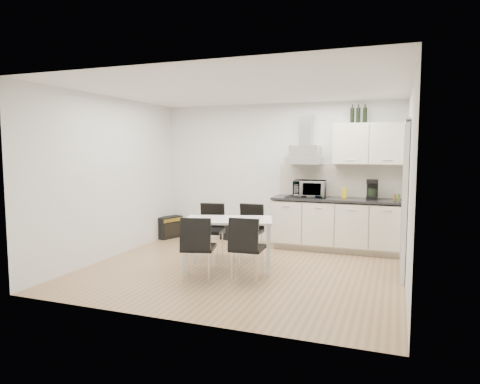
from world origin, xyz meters
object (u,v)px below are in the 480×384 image
(kitchenette, at_px, (340,203))
(guitar_amp, at_px, (170,227))
(chair_far_left, at_px, (210,232))
(chair_near_left, at_px, (199,248))
(chair_far_right, at_px, (248,232))
(floor_speaker, at_px, (226,232))
(chair_near_right, at_px, (248,249))
(dining_table, at_px, (228,225))

(kitchenette, relative_size, guitar_amp, 4.53)
(kitchenette, relative_size, chair_far_left, 2.86)
(chair_far_left, relative_size, chair_near_left, 1.00)
(kitchenette, relative_size, chair_far_right, 2.86)
(chair_far_right, bearing_deg, guitar_amp, -27.16)
(chair_far_right, bearing_deg, floor_speaker, -54.56)
(chair_far_left, xyz_separation_m, chair_far_right, (0.60, 0.14, 0.00))
(chair_near_right, distance_m, floor_speaker, 2.72)
(dining_table, bearing_deg, guitar_amp, 121.80)
(chair_far_left, distance_m, chair_far_right, 0.62)
(chair_far_right, xyz_separation_m, guitar_amp, (-2.03, 1.07, -0.22))
(dining_table, height_order, chair_far_left, chair_far_left)
(chair_near_left, xyz_separation_m, guitar_amp, (-1.77, 2.33, -0.22))
(dining_table, xyz_separation_m, chair_near_left, (-0.17, -0.64, -0.22))
(chair_far_left, bearing_deg, dining_table, 128.11)
(kitchenette, distance_m, chair_far_right, 1.77)
(chair_far_left, bearing_deg, chair_far_right, -175.73)
(dining_table, height_order, chair_near_right, chair_near_right)
(kitchenette, relative_size, dining_table, 1.77)
(chair_near_left, bearing_deg, floor_speaker, 90.10)
(dining_table, bearing_deg, chair_far_right, 65.14)
(guitar_amp, bearing_deg, chair_far_right, -7.16)
(dining_table, xyz_separation_m, floor_speaker, (-0.83, 1.94, -0.50))
(kitchenette, bearing_deg, chair_near_left, -122.52)
(chair_far_left, height_order, guitar_amp, chair_far_left)
(guitar_amp, distance_m, floor_speaker, 1.14)
(chair_far_left, height_order, floor_speaker, chair_far_left)
(chair_far_left, xyz_separation_m, chair_near_right, (0.97, -0.93, 0.00))
(kitchenette, xyz_separation_m, guitar_amp, (-3.31, -0.08, -0.62))
(chair_near_left, bearing_deg, guitar_amp, 112.95)
(guitar_amp, bearing_deg, chair_near_left, -32.24)
(kitchenette, distance_m, chair_near_right, 2.43)
(chair_far_right, height_order, floor_speaker, chair_far_right)
(kitchenette, height_order, chair_near_right, kitchenette)
(chair_far_left, distance_m, chair_near_right, 1.34)
(kitchenette, bearing_deg, chair_far_left, -145.61)
(floor_speaker, bearing_deg, kitchenette, 6.22)
(dining_table, distance_m, chair_far_right, 0.67)
(kitchenette, height_order, dining_table, kitchenette)
(kitchenette, height_order, chair_far_left, kitchenette)
(kitchenette, bearing_deg, chair_far_right, -138.14)
(dining_table, bearing_deg, kitchenette, 35.23)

